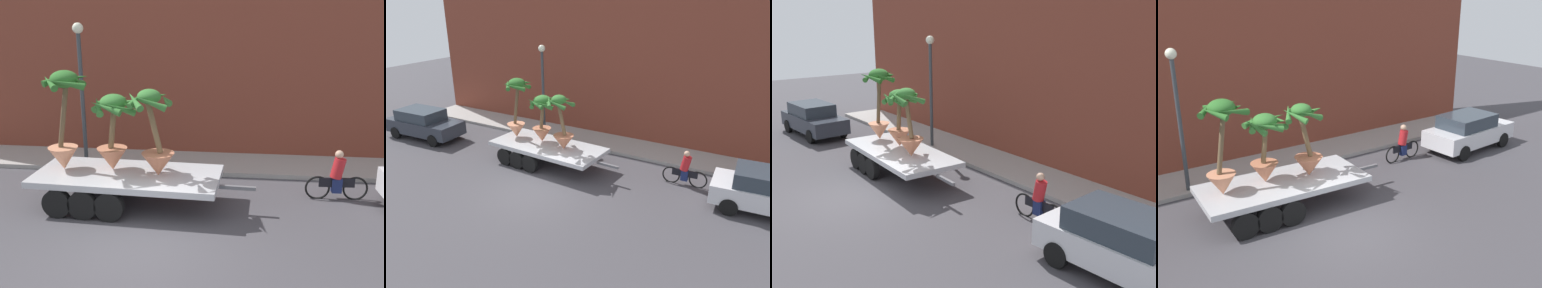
# 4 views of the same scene
# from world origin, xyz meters

# --- Properties ---
(ground_plane) EXTENTS (60.00, 60.00, 0.00)m
(ground_plane) POSITION_xyz_m (0.00, 0.00, 0.00)
(ground_plane) COLOR #423F44
(sidewalk) EXTENTS (24.00, 2.20, 0.15)m
(sidewalk) POSITION_xyz_m (0.00, 6.10, 0.07)
(sidewalk) COLOR #A39E99
(sidewalk) RESTS_ON ground
(building_facade) EXTENTS (24.00, 1.20, 9.17)m
(building_facade) POSITION_xyz_m (0.00, 7.80, 4.59)
(building_facade) COLOR brown
(building_facade) RESTS_ON ground
(flatbed_trailer) EXTENTS (6.27, 2.57, 0.98)m
(flatbed_trailer) POSITION_xyz_m (-1.18, 2.42, 0.75)
(flatbed_trailer) COLOR #B7BABF
(flatbed_trailer) RESTS_ON ground
(potted_palm_rear) EXTENTS (1.41, 1.45, 2.85)m
(potted_palm_rear) POSITION_xyz_m (-2.72, 2.55, 2.44)
(potted_palm_rear) COLOR tan
(potted_palm_rear) RESTS_ON flatbed_trailer
(potted_palm_middle) EXTENTS (1.41, 1.51, 2.20)m
(potted_palm_middle) POSITION_xyz_m (-1.35, 2.65, 2.14)
(potted_palm_middle) COLOR #C17251
(potted_palm_middle) RESTS_ON flatbed_trailer
(potted_palm_front) EXTENTS (1.33, 1.22, 2.42)m
(potted_palm_front) POSITION_xyz_m (-0.11, 2.32, 2.02)
(potted_palm_front) COLOR #C17251
(potted_palm_front) RESTS_ON flatbed_trailer
(cyclist) EXTENTS (1.84, 0.36, 1.54)m
(cyclist) POSITION_xyz_m (5.07, 3.54, 0.67)
(cyclist) COLOR black
(cyclist) RESTS_ON ground
(street_lamp) EXTENTS (0.36, 0.36, 4.83)m
(street_lamp) POSITION_xyz_m (-3.14, 5.30, 3.23)
(street_lamp) COLOR #383D42
(street_lamp) RESTS_ON sidewalk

